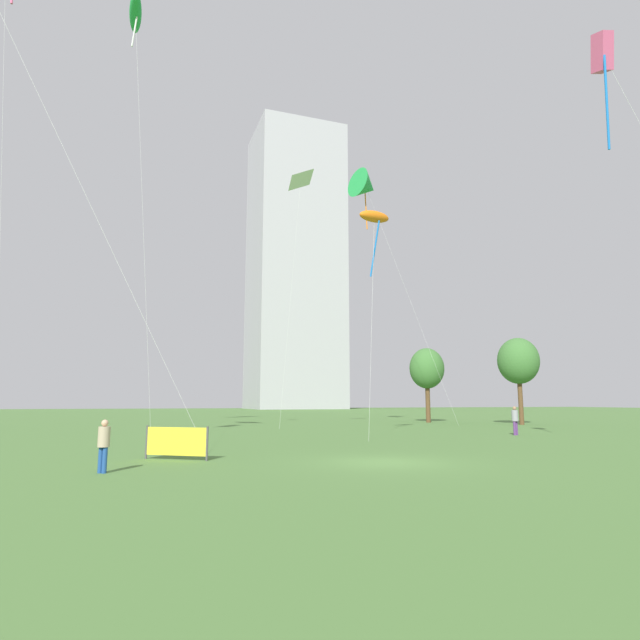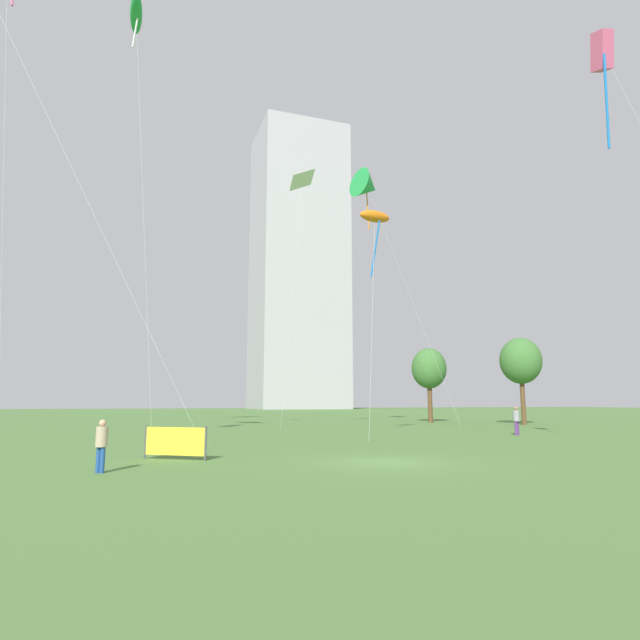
{
  "view_description": "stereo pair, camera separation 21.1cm",
  "coord_description": "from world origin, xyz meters",
  "px_view_note": "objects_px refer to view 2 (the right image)",
  "views": [
    {
      "loc": [
        -7.97,
        -17.13,
        2.11
      ],
      "look_at": [
        0.39,
        8.7,
        6.31
      ],
      "focal_mm": 29.44,
      "sensor_mm": 36.0,
      "label": 1
    },
    {
      "loc": [
        -7.77,
        -17.2,
        2.11
      ],
      "look_at": [
        0.39,
        8.7,
        6.31
      ],
      "focal_mm": 29.44,
      "sensor_mm": 36.0,
      "label": 2
    }
  ],
  "objects_px": {
    "distant_highrise_0": "(298,266)",
    "event_banner": "(175,441)",
    "kite_flying_7": "(375,218)",
    "park_tree_1": "(429,369)",
    "kite_flying_6": "(302,181)",
    "kite_flying_2": "(367,186)",
    "person_standing_2": "(102,442)",
    "park_tree_2": "(521,361)",
    "kite_flying_0": "(136,15)",
    "kite_flying_4": "(603,55)",
    "person_standing_1": "(516,419)"
  },
  "relations": [
    {
      "from": "park_tree_1",
      "to": "kite_flying_7",
      "type": "bearing_deg",
      "value": -126.37
    },
    {
      "from": "person_standing_2",
      "to": "park_tree_1",
      "type": "height_order",
      "value": "park_tree_1"
    },
    {
      "from": "park_tree_2",
      "to": "kite_flying_4",
      "type": "bearing_deg",
      "value": -120.67
    },
    {
      "from": "kite_flying_0",
      "to": "kite_flying_2",
      "type": "bearing_deg",
      "value": 30.51
    },
    {
      "from": "kite_flying_6",
      "to": "event_banner",
      "type": "bearing_deg",
      "value": -118.45
    },
    {
      "from": "person_standing_1",
      "to": "kite_flying_6",
      "type": "height_order",
      "value": "kite_flying_6"
    },
    {
      "from": "kite_flying_7",
      "to": "park_tree_2",
      "type": "xyz_separation_m",
      "value": [
        19.41,
        11.91,
        -7.44
      ]
    },
    {
      "from": "person_standing_1",
      "to": "person_standing_2",
      "type": "distance_m",
      "value": 25.47
    },
    {
      "from": "park_tree_1",
      "to": "distant_highrise_0",
      "type": "height_order",
      "value": "distant_highrise_0"
    },
    {
      "from": "park_tree_1",
      "to": "kite_flying_6",
      "type": "bearing_deg",
      "value": -150.39
    },
    {
      "from": "kite_flying_4",
      "to": "distant_highrise_0",
      "type": "height_order",
      "value": "distant_highrise_0"
    },
    {
      "from": "park_tree_1",
      "to": "person_standing_2",
      "type": "bearing_deg",
      "value": -132.94
    },
    {
      "from": "kite_flying_2",
      "to": "park_tree_2",
      "type": "height_order",
      "value": "kite_flying_2"
    },
    {
      "from": "kite_flying_0",
      "to": "kite_flying_7",
      "type": "xyz_separation_m",
      "value": [
        14.39,
        -2.28,
        -11.96
      ]
    },
    {
      "from": "park_tree_2",
      "to": "person_standing_1",
      "type": "bearing_deg",
      "value": -130.09
    },
    {
      "from": "park_tree_2",
      "to": "event_banner",
      "type": "distance_m",
      "value": 37.0
    },
    {
      "from": "kite_flying_2",
      "to": "kite_flying_4",
      "type": "height_order",
      "value": "kite_flying_2"
    },
    {
      "from": "person_standing_1",
      "to": "park_tree_1",
      "type": "height_order",
      "value": "park_tree_1"
    },
    {
      "from": "person_standing_1",
      "to": "person_standing_2",
      "type": "height_order",
      "value": "person_standing_1"
    },
    {
      "from": "person_standing_2",
      "to": "distant_highrise_0",
      "type": "relative_size",
      "value": 0.02
    },
    {
      "from": "person_standing_1",
      "to": "kite_flying_7",
      "type": "bearing_deg",
      "value": -15.59
    },
    {
      "from": "person_standing_2",
      "to": "event_banner",
      "type": "xyz_separation_m",
      "value": [
        2.25,
        3.04,
        -0.25
      ]
    },
    {
      "from": "kite_flying_2",
      "to": "event_banner",
      "type": "xyz_separation_m",
      "value": [
        -16.95,
        -21.75,
        -20.88
      ]
    },
    {
      "from": "kite_flying_7",
      "to": "kite_flying_2",
      "type": "bearing_deg",
      "value": 68.72
    },
    {
      "from": "kite_flying_6",
      "to": "kite_flying_2",
      "type": "bearing_deg",
      "value": 28.57
    },
    {
      "from": "kite_flying_0",
      "to": "park_tree_1",
      "type": "distance_m",
      "value": 38.41
    },
    {
      "from": "kite_flying_6",
      "to": "park_tree_2",
      "type": "bearing_deg",
      "value": 5.18
    },
    {
      "from": "kite_flying_0",
      "to": "park_tree_1",
      "type": "bearing_deg",
      "value": 30.5
    },
    {
      "from": "distant_highrise_0",
      "to": "event_banner",
      "type": "height_order",
      "value": "distant_highrise_0"
    },
    {
      "from": "person_standing_1",
      "to": "kite_flying_7",
      "type": "relative_size",
      "value": 0.13
    },
    {
      "from": "kite_flying_7",
      "to": "kite_flying_6",
      "type": "bearing_deg",
      "value": 100.68
    },
    {
      "from": "kite_flying_2",
      "to": "event_banner",
      "type": "height_order",
      "value": "kite_flying_2"
    },
    {
      "from": "kite_flying_6",
      "to": "park_tree_1",
      "type": "height_order",
      "value": "kite_flying_6"
    },
    {
      "from": "person_standing_2",
      "to": "park_tree_1",
      "type": "xyz_separation_m",
      "value": [
        27.74,
        29.82,
        4.41
      ]
    },
    {
      "from": "park_tree_2",
      "to": "distant_highrise_0",
      "type": "xyz_separation_m",
      "value": [
        5.93,
        100.47,
        34.37
      ]
    },
    {
      "from": "kite_flying_0",
      "to": "kite_flying_7",
      "type": "bearing_deg",
      "value": -9.0
    },
    {
      "from": "kite_flying_2",
      "to": "event_banner",
      "type": "distance_m",
      "value": 34.58
    },
    {
      "from": "person_standing_2",
      "to": "event_banner",
      "type": "distance_m",
      "value": 3.79
    },
    {
      "from": "kite_flying_0",
      "to": "kite_flying_4",
      "type": "xyz_separation_m",
      "value": [
        19.18,
        -15.02,
        -8.79
      ]
    },
    {
      "from": "kite_flying_7",
      "to": "park_tree_1",
      "type": "bearing_deg",
      "value": 53.63
    },
    {
      "from": "kite_flying_4",
      "to": "kite_flying_6",
      "type": "bearing_deg",
      "value": 106.37
    },
    {
      "from": "kite_flying_2",
      "to": "park_tree_1",
      "type": "height_order",
      "value": "kite_flying_2"
    },
    {
      "from": "person_standing_1",
      "to": "kite_flying_2",
      "type": "relative_size",
      "value": 0.08
    },
    {
      "from": "kite_flying_4",
      "to": "kite_flying_6",
      "type": "distance_m",
      "value": 23.88
    },
    {
      "from": "kite_flying_4",
      "to": "park_tree_2",
      "type": "xyz_separation_m",
      "value": [
        14.62,
        24.65,
        -10.61
      ]
    },
    {
      "from": "person_standing_2",
      "to": "distant_highrise_0",
      "type": "distance_m",
      "value": 135.06
    },
    {
      "from": "kite_flying_2",
      "to": "distant_highrise_0",
      "type": "bearing_deg",
      "value": 78.57
    },
    {
      "from": "kite_flying_4",
      "to": "distant_highrise_0",
      "type": "bearing_deg",
      "value": 80.67
    },
    {
      "from": "kite_flying_6",
      "to": "kite_flying_0",
      "type": "bearing_deg",
      "value": -148.38
    },
    {
      "from": "park_tree_2",
      "to": "event_banner",
      "type": "bearing_deg",
      "value": -147.5
    }
  ]
}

